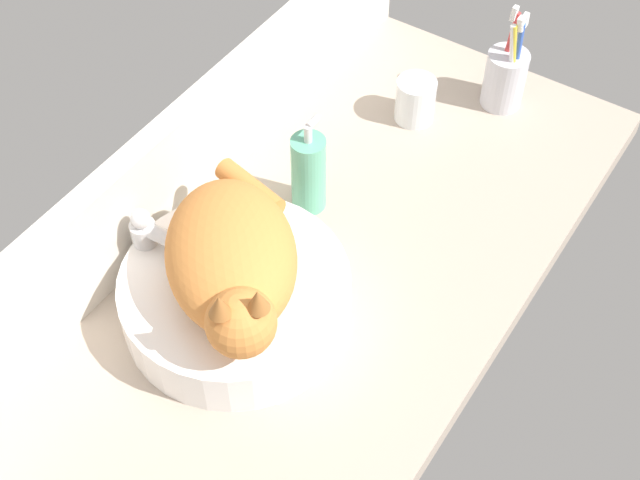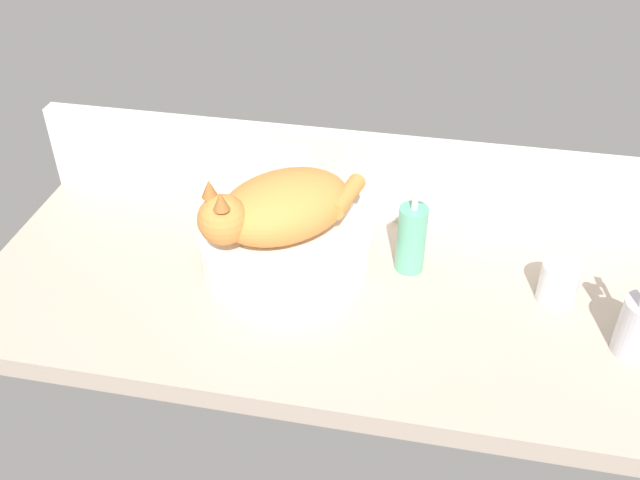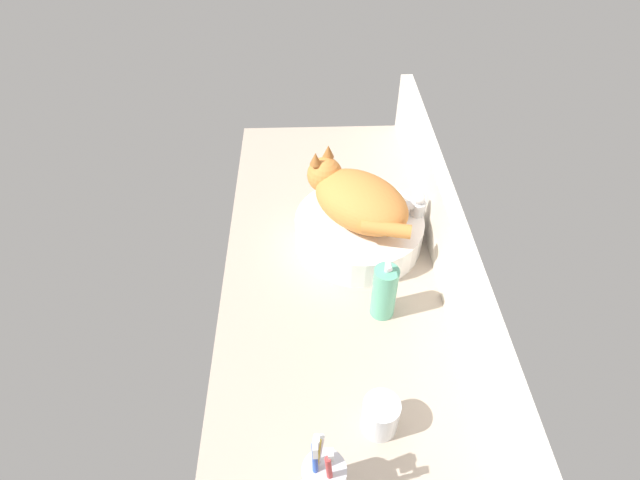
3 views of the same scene
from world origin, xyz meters
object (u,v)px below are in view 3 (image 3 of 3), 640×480
at_px(cat, 356,198).
at_px(faucet, 412,215).
at_px(sink_basin, 359,230).
at_px(water_glass, 380,417).
at_px(soap_dispenser, 384,292).

height_order(cat, faucet, cat).
xyz_separation_m(sink_basin, water_glass, (0.49, -0.01, -0.00)).
relative_size(sink_basin, water_glass, 4.13).
relative_size(cat, faucet, 2.19).
distance_m(faucet, soap_dispenser, 0.26).
height_order(faucet, water_glass, faucet).
height_order(sink_basin, soap_dispenser, soap_dispenser).
bearing_deg(soap_dispenser, sink_basin, -171.96).
distance_m(sink_basin, faucet, 0.14).
relative_size(cat, soap_dispenser, 1.80).
height_order(faucet, soap_dispenser, soap_dispenser).
bearing_deg(water_glass, cat, -179.53).
relative_size(sink_basin, soap_dispenser, 1.90).
xyz_separation_m(sink_basin, faucet, (-0.01, 0.13, 0.04)).
bearing_deg(soap_dispenser, water_glass, -8.25).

